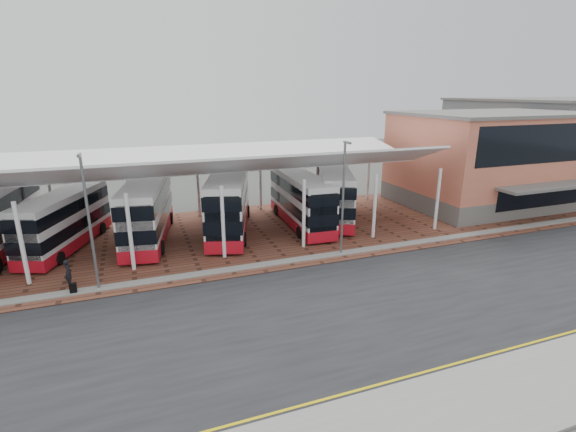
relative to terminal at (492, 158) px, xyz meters
name	(u,v)px	position (x,y,z in m)	size (l,w,h in m)	color
ground	(361,298)	(-23.00, -13.92, -4.66)	(140.00, 140.00, 0.00)	#454842
road	(370,306)	(-23.00, -14.92, -4.65)	(120.00, 14.00, 0.02)	black
forecourt	(305,226)	(-21.00, -0.92, -4.63)	(72.00, 16.00, 0.06)	brown
sidewalk	(482,403)	(-23.00, -22.92, -4.59)	(120.00, 4.00, 0.14)	gray
north_kerb	(316,257)	(-23.00, -7.72, -4.59)	(120.00, 0.80, 0.14)	gray
yellow_line_near	(445,372)	(-23.00, -20.92, -4.63)	(120.00, 0.12, 0.01)	#DCBC04
yellow_line_far	(440,368)	(-23.00, -20.62, -4.63)	(120.00, 0.12, 0.01)	#DCBC04
canopy	(207,164)	(-29.00, 0.01, 1.14)	(37.00, 11.63, 7.07)	white
terminal	(492,158)	(0.00, 0.00, 0.00)	(18.40, 14.40, 9.25)	#63615E
warehouse	(572,135)	(25.00, 10.08, 0.50)	(30.50, 20.50, 10.25)	#5C5E61
lamp_west	(89,219)	(-37.00, -7.65, -0.30)	(0.16, 0.90, 8.07)	slate
lamp_east	(343,195)	(-21.00, -7.65, -0.30)	(0.16, 0.90, 8.07)	slate
bus_1	(65,221)	(-39.51, 0.51, -2.55)	(5.77, 10.14, 4.12)	silver
bus_2	(148,210)	(-33.69, 0.42, -2.28)	(4.60, 11.63, 4.68)	silver
bus_3	(229,202)	(-27.31, 0.20, -2.17)	(6.08, 12.12, 4.88)	silver
bus_4	(301,200)	(-21.20, -0.37, -2.41)	(3.12, 10.83, 4.41)	silver
bus_5	(334,193)	(-17.58, 0.50, -2.32)	(6.54, 11.26, 4.58)	silver
pedestrian	(68,273)	(-38.63, -6.63, -3.76)	(0.61, 0.40, 1.68)	black
suitcase	(73,288)	(-38.31, -7.81, -4.28)	(0.37, 0.27, 0.64)	black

